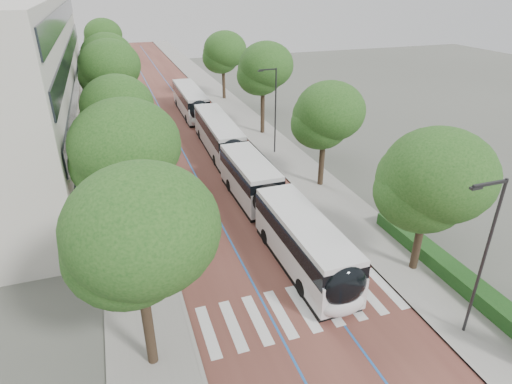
% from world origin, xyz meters
% --- Properties ---
extents(ground, '(160.00, 160.00, 0.00)m').
position_xyz_m(ground, '(0.00, 0.00, 0.00)').
color(ground, '#51544C').
rests_on(ground, ground).
extents(road, '(11.00, 140.00, 0.02)m').
position_xyz_m(road, '(0.00, 40.00, 0.01)').
color(road, '#592E27').
rests_on(road, ground).
extents(sidewalk_left, '(4.00, 140.00, 0.12)m').
position_xyz_m(sidewalk_left, '(-7.50, 40.00, 0.06)').
color(sidewalk_left, gray).
rests_on(sidewalk_left, ground).
extents(sidewalk_right, '(4.00, 140.00, 0.12)m').
position_xyz_m(sidewalk_right, '(7.50, 40.00, 0.06)').
color(sidewalk_right, gray).
rests_on(sidewalk_right, ground).
extents(kerb_left, '(0.20, 140.00, 0.14)m').
position_xyz_m(kerb_left, '(-5.60, 40.00, 0.06)').
color(kerb_left, gray).
rests_on(kerb_left, ground).
extents(kerb_right, '(0.20, 140.00, 0.14)m').
position_xyz_m(kerb_right, '(5.60, 40.00, 0.06)').
color(kerb_right, gray).
rests_on(kerb_right, ground).
extents(zebra_crossing, '(10.55, 3.60, 0.01)m').
position_xyz_m(zebra_crossing, '(0.20, 1.00, 0.03)').
color(zebra_crossing, silver).
rests_on(zebra_crossing, ground).
extents(lane_line_left, '(0.12, 126.00, 0.01)m').
position_xyz_m(lane_line_left, '(-1.60, 40.00, 0.02)').
color(lane_line_left, '#215AA8').
rests_on(lane_line_left, road).
extents(lane_line_right, '(0.12, 126.00, 0.01)m').
position_xyz_m(lane_line_right, '(1.60, 40.00, 0.02)').
color(lane_line_right, '#215AA8').
rests_on(lane_line_right, road).
extents(hedge, '(1.20, 14.00, 0.80)m').
position_xyz_m(hedge, '(9.10, 0.00, 0.52)').
color(hedge, '#194517').
rests_on(hedge, sidewalk_right).
extents(streetlight_near, '(1.82, 0.20, 8.00)m').
position_xyz_m(streetlight_near, '(6.62, -3.00, 4.82)').
color(streetlight_near, '#28282A').
rests_on(streetlight_near, sidewalk_right).
extents(streetlight_far, '(1.82, 0.20, 8.00)m').
position_xyz_m(streetlight_far, '(6.62, 22.00, 4.82)').
color(streetlight_far, '#28282A').
rests_on(streetlight_far, sidewalk_right).
extents(lamp_post_left, '(0.14, 0.14, 8.00)m').
position_xyz_m(lamp_post_left, '(-6.10, 8.00, 4.12)').
color(lamp_post_left, '#28282A').
rests_on(lamp_post_left, sidewalk_left).
extents(trees_left, '(6.03, 60.59, 9.92)m').
position_xyz_m(trees_left, '(-7.50, 23.84, 6.78)').
color(trees_left, black).
rests_on(trees_left, ground).
extents(trees_right, '(5.89, 47.84, 9.11)m').
position_xyz_m(trees_right, '(7.70, 22.03, 5.97)').
color(trees_right, black).
rests_on(trees_right, ground).
extents(lead_bus, '(2.79, 18.43, 3.20)m').
position_xyz_m(lead_bus, '(1.61, 8.11, 1.63)').
color(lead_bus, black).
rests_on(lead_bus, ground).
extents(bus_queued_0, '(2.87, 12.46, 3.20)m').
position_xyz_m(bus_queued_0, '(1.83, 24.06, 1.62)').
color(bus_queued_0, silver).
rests_on(bus_queued_0, ground).
extents(bus_queued_1, '(2.73, 12.44, 3.20)m').
position_xyz_m(bus_queued_1, '(1.77, 37.65, 1.62)').
color(bus_queued_1, silver).
rests_on(bus_queued_1, ground).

